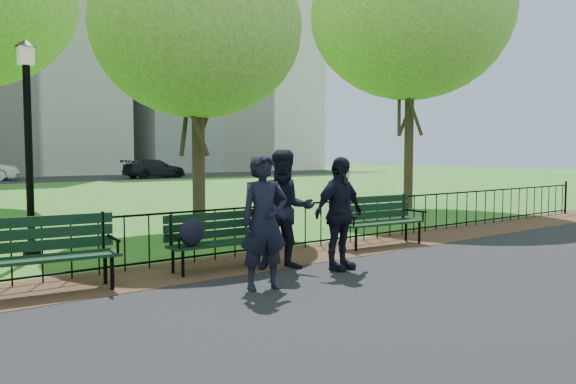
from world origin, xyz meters
TOP-DOWN VIEW (x-y plane):
  - ground at (0.00, 0.00)m, footprint 120.00×120.00m
  - asphalt_path at (0.00, -3.40)m, footprint 60.00×9.20m
  - dirt_strip at (0.00, 1.50)m, footprint 60.00×1.60m
  - iron_fence at (0.00, 2.00)m, footprint 24.06×0.06m
  - apartment_east at (26.00, 48.00)m, footprint 20.00×15.00m
  - park_bench_main at (-0.74, 1.29)m, footprint 1.73×0.57m
  - park_bench_left_a at (-3.17, 1.40)m, footprint 2.00×0.81m
  - park_bench_right_a at (3.18, 1.37)m, footprint 1.94×0.75m
  - lamppost at (-2.70, 3.94)m, footprint 0.34×0.34m
  - tree_near_e at (1.37, 5.47)m, footprint 4.90×4.90m
  - tree_mid_e at (9.67, 6.16)m, footprint 6.64×6.64m
  - person_left at (-0.70, -0.19)m, footprint 0.76×0.59m
  - person_mid at (0.32, 0.66)m, footprint 1.04×0.81m
  - person_right at (0.97, 0.13)m, footprint 1.09×0.55m
  - sedan_dark at (12.32, 32.51)m, footprint 4.91×2.43m

SIDE VIEW (x-z plane):
  - ground at x=0.00m, z-range 0.00..0.00m
  - asphalt_path at x=0.00m, z-range 0.00..0.01m
  - dirt_strip at x=0.00m, z-range 0.01..0.02m
  - iron_fence at x=0.00m, z-range 0.00..1.00m
  - park_bench_main at x=-0.74m, z-range 0.11..1.09m
  - park_bench_right_a at x=3.18m, z-range 0.08..1.16m
  - park_bench_left_a at x=-3.17m, z-range 0.08..1.19m
  - sedan_dark at x=12.32m, z-range 0.01..1.38m
  - person_right at x=0.97m, z-range 0.01..1.80m
  - person_left at x=-0.70m, z-range 0.01..1.84m
  - person_mid at x=0.32m, z-range 0.01..1.91m
  - lamppost at x=-2.70m, z-range 0.17..3.93m
  - tree_near_e at x=1.37m, z-range 1.32..8.16m
  - tree_mid_e at x=9.67m, z-range 1.80..11.06m
  - apartment_east at x=26.00m, z-range 0.00..24.00m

